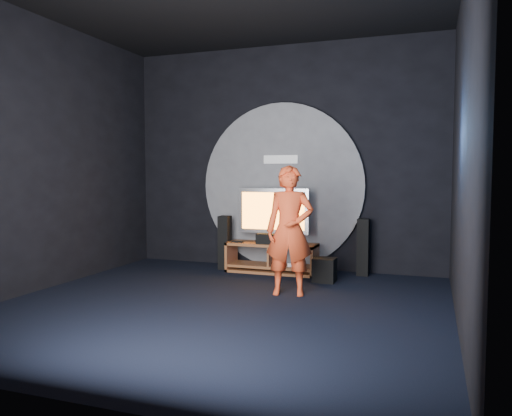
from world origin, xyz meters
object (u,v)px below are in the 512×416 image
at_px(media_console, 272,260).
at_px(player, 290,230).
at_px(tower_speaker_left, 225,243).
at_px(tv, 273,213).
at_px(tower_speaker_right, 363,247).
at_px(subwoofer, 325,270).

bearing_deg(media_console, player, -63.55).
xyz_separation_m(tower_speaker_left, player, (1.41, -1.26, 0.38)).
bearing_deg(tv, tower_speaker_right, 7.58).
distance_m(media_console, subwoofer, 0.96).
bearing_deg(subwoofer, tv, 153.41).
xyz_separation_m(media_console, tower_speaker_left, (-0.79, 0.02, 0.22)).
relative_size(media_console, tower_speaker_left, 1.63).
bearing_deg(media_console, subwoofer, -23.19).
relative_size(media_console, tv, 1.23).
distance_m(subwoofer, player, 1.11).
xyz_separation_m(tower_speaker_left, tower_speaker_right, (2.11, 0.23, 0.00)).
bearing_deg(tv, tower_speaker_left, -176.22).
height_order(tower_speaker_left, subwoofer, tower_speaker_left).
height_order(tv, player, player).
relative_size(tv, tower_speaker_right, 1.32).
xyz_separation_m(media_console, tv, (-0.01, 0.07, 0.71)).
distance_m(media_console, tower_speaker_right, 1.37).
bearing_deg(tower_speaker_left, tv, 3.78).
bearing_deg(tower_speaker_left, tower_speaker_right, 6.18).
height_order(subwoofer, player, player).
relative_size(media_console, subwoofer, 4.15).
bearing_deg(media_console, tower_speaker_left, 178.86).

